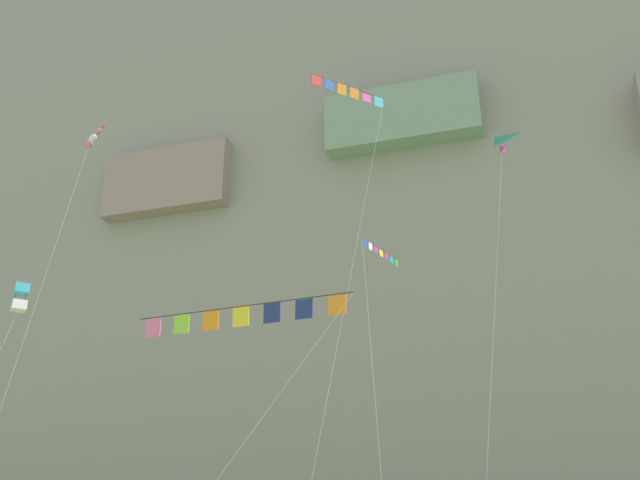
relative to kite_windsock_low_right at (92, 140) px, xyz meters
name	(u,v)px	position (x,y,z in m)	size (l,w,h in m)	color
cliff_face	(430,230)	(16.60, 29.69, 4.21)	(180.00, 24.66, 61.05)	gray
kite_windsock_low_right	(92,140)	(0.00, 0.00, 0.00)	(3.85, 4.88, 26.75)	pink
kite_banner_upper_left	(347,105)	(17.69, -3.83, -3.31)	(3.89, 3.31, 24.16)	black
kite_banner_low_left	(381,277)	(18.57, -1.44, -11.72)	(1.37, 5.69, 16.22)	black
kite_box_mid_right	(20,298)	(-3.78, 0.39, -9.93)	(1.79, 4.81, 17.25)	#38B2D1
kite_banner_upper_right	(240,320)	(16.54, -13.27, -17.13)	(7.67, 2.74, 9.67)	black
kite_delta_upper_mid	(496,153)	(24.32, 4.22, -2.81)	(3.35, 6.00, 24.25)	#38B2D1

